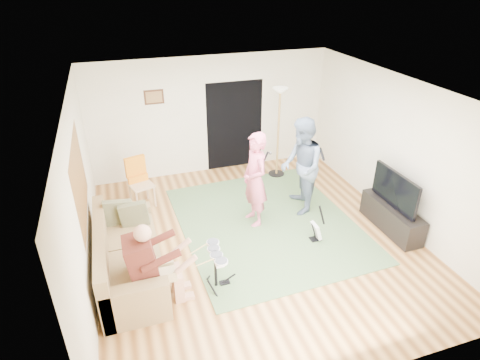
% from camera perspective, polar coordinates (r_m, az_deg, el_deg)
% --- Properties ---
extents(floor, '(6.00, 6.00, 0.00)m').
position_cam_1_polar(floor, '(7.34, 2.24, -8.29)').
color(floor, brown).
rests_on(floor, ground).
extents(walls, '(5.50, 6.00, 2.70)m').
position_cam_1_polar(walls, '(6.63, 2.46, 1.15)').
color(walls, silver).
rests_on(walls, floor).
extents(ceiling, '(6.00, 6.00, 0.00)m').
position_cam_1_polar(ceiling, '(6.15, 2.72, 12.45)').
color(ceiling, white).
rests_on(ceiling, walls).
extents(window_blinds, '(0.00, 2.05, 2.05)m').
position_cam_1_polar(window_blinds, '(6.41, -21.86, -0.02)').
color(window_blinds, brown).
rests_on(window_blinds, walls).
extents(doorway, '(2.10, 0.00, 2.10)m').
position_cam_1_polar(doorway, '(9.52, -0.76, 7.75)').
color(doorway, black).
rests_on(doorway, walls).
extents(picture_frame, '(0.42, 0.03, 0.32)m').
position_cam_1_polar(picture_frame, '(8.91, -12.14, 11.46)').
color(picture_frame, '#3F2314').
rests_on(picture_frame, walls).
extents(area_rug, '(3.29, 3.87, 0.02)m').
position_cam_1_polar(area_rug, '(7.75, 3.81, -6.07)').
color(area_rug, '#4C6D42').
rests_on(area_rug, floor).
extents(sofa, '(0.93, 2.26, 0.91)m').
position_cam_1_polar(sofa, '(6.61, -16.17, -11.04)').
color(sofa, olive).
rests_on(sofa, floor).
extents(drummer, '(0.86, 0.48, 1.33)m').
position_cam_1_polar(drummer, '(5.97, -11.88, -12.63)').
color(drummer, '#5A2219').
rests_on(drummer, sofa).
extents(drum_kit, '(0.37, 0.66, 0.68)m').
position_cam_1_polar(drum_kit, '(6.21, -3.48, -12.75)').
color(drum_kit, black).
rests_on(drum_kit, floor).
extents(singer, '(0.49, 0.70, 1.82)m').
position_cam_1_polar(singer, '(7.32, 2.15, 0.01)').
color(singer, '#DF6082').
rests_on(singer, floor).
extents(microphone, '(0.06, 0.06, 0.24)m').
position_cam_1_polar(microphone, '(7.19, 3.72, 3.40)').
color(microphone, black).
rests_on(microphone, singer).
extents(guitarist, '(0.93, 1.08, 1.92)m').
position_cam_1_polar(guitarist, '(7.78, 8.70, 1.89)').
color(guitarist, slate).
rests_on(guitarist, floor).
extents(guitar_held, '(0.33, 0.60, 0.26)m').
position_cam_1_polar(guitar_held, '(7.73, 10.22, 4.39)').
color(guitar_held, white).
rests_on(guitar_held, guitarist).
extents(guitar_spare, '(0.26, 0.23, 0.71)m').
position_cam_1_polar(guitar_spare, '(7.31, 10.83, -7.05)').
color(guitar_spare, black).
rests_on(guitar_spare, floor).
extents(torchiere_lamp, '(0.37, 0.37, 2.08)m').
position_cam_1_polar(torchiere_lamp, '(8.99, 5.57, 8.90)').
color(torchiere_lamp, black).
rests_on(torchiere_lamp, floor).
extents(dining_chair, '(0.54, 0.57, 1.02)m').
position_cam_1_polar(dining_chair, '(8.39, -13.83, -1.19)').
color(dining_chair, tan).
rests_on(dining_chair, floor).
extents(tv_cabinet, '(0.40, 1.40, 0.50)m').
position_cam_1_polar(tv_cabinet, '(7.97, 20.75, -4.97)').
color(tv_cabinet, black).
rests_on(tv_cabinet, floor).
extents(television, '(0.06, 1.16, 0.64)m').
position_cam_1_polar(television, '(7.65, 21.20, -1.25)').
color(television, black).
rests_on(television, tv_cabinet).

